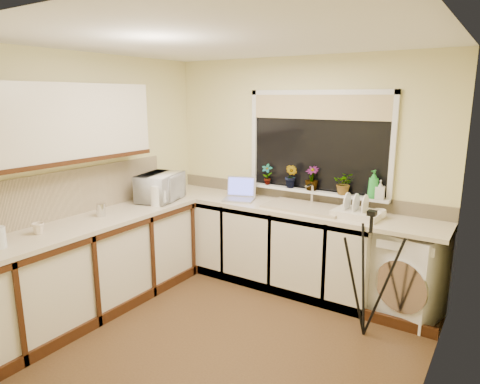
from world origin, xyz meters
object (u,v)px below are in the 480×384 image
at_px(plant_c, 312,178).
at_px(plant_b, 291,176).
at_px(kettle, 158,196).
at_px(microwave, 160,187).
at_px(washing_machine, 408,273).
at_px(tripod, 368,275).
at_px(steel_jar, 101,210).
at_px(cup_left, 38,229).
at_px(cup_back, 380,214).
at_px(plant_a, 267,174).
at_px(plant_d, 344,183).
at_px(soap_bottle_green, 373,184).
at_px(soap_bottle_clear, 380,190).
at_px(dish_rack, 358,214).
at_px(laptop, 240,193).

bearing_deg(plant_c, plant_b, -173.95).
distance_m(kettle, microwave, 0.22).
height_order(washing_machine, tripod, tripod).
distance_m(steel_jar, cup_left, 0.65).
bearing_deg(cup_back, steel_jar, -149.06).
xyz_separation_m(plant_a, cup_back, (1.33, -0.18, -0.22)).
bearing_deg(kettle, plant_a, 49.66).
xyz_separation_m(plant_a, plant_c, (0.54, 0.01, 0.01)).
height_order(plant_b, cup_left, plant_b).
xyz_separation_m(plant_c, plant_d, (0.36, -0.01, -0.01)).
height_order(tripod, plant_a, plant_a).
xyz_separation_m(kettle, soap_bottle_green, (2.00, 0.93, 0.19)).
height_order(plant_a, plant_c, plant_c).
xyz_separation_m(soap_bottle_green, soap_bottle_clear, (0.07, -0.00, -0.05)).
bearing_deg(plant_c, tripod, -41.27).
bearing_deg(tripod, dish_rack, 118.11).
distance_m(laptop, cup_left, 2.11).
xyz_separation_m(kettle, dish_rack, (1.93, 0.70, -0.07)).
bearing_deg(kettle, plant_b, 39.83).
xyz_separation_m(laptop, kettle, (-0.59, -0.70, 0.04)).
distance_m(tripod, soap_bottle_green, 0.99).
xyz_separation_m(laptop, steel_jar, (-0.75, -1.32, -0.00)).
height_order(kettle, soap_bottle_green, soap_bottle_green).
bearing_deg(soap_bottle_clear, dish_rack, -121.00).
height_order(laptop, plant_a, plant_a).
distance_m(cup_back, cup_left, 3.06).
xyz_separation_m(washing_machine, microwave, (-2.55, -0.60, 0.64)).
bearing_deg(microwave, soap_bottle_green, -85.64).
height_order(plant_c, cup_back, plant_c).
relative_size(steel_jar, plant_a, 0.52).
relative_size(kettle, steel_jar, 1.69).
height_order(washing_machine, soap_bottle_clear, soap_bottle_clear).
height_order(microwave, plant_c, plant_c).
bearing_deg(steel_jar, soap_bottle_green, 35.47).
height_order(dish_rack, cup_back, cup_back).
bearing_deg(plant_b, soap_bottle_green, 0.46).
height_order(plant_d, soap_bottle_clear, plant_d).
distance_m(laptop, kettle, 0.92).
bearing_deg(soap_bottle_green, plant_c, 178.49).
bearing_deg(plant_b, laptop, -157.12).
relative_size(dish_rack, cup_back, 3.77).
relative_size(dish_rack, microwave, 0.81).
distance_m(soap_bottle_green, soap_bottle_clear, 0.08).
relative_size(steel_jar, soap_bottle_clear, 0.66).
distance_m(microwave, plant_d, 1.99).
height_order(kettle, cup_back, kettle).
relative_size(steel_jar, plant_c, 0.48).
height_order(steel_jar, plant_c, plant_c).
height_order(dish_rack, plant_a, plant_a).
relative_size(dish_rack, plant_a, 1.85).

